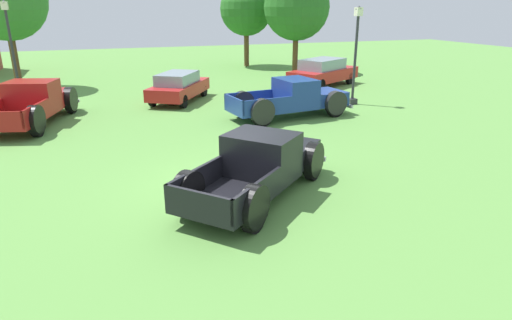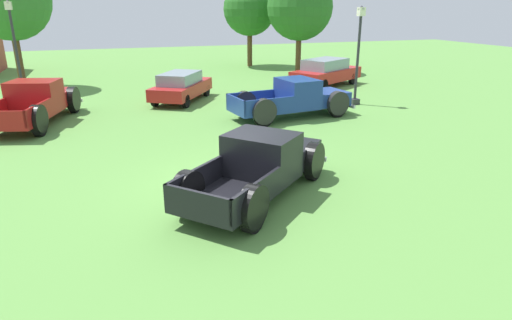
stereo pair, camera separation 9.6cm
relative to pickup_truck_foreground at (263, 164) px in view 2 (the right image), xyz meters
The scene contains 10 objects.
ground_plane 1.27m from the pickup_truck_foreground, 143.67° to the left, with size 80.00×80.00×0.00m, color #5B9342.
pickup_truck_foreground is the anchor object (origin of this frame).
pickup_truck_behind_left 7.82m from the pickup_truck_foreground, 59.69° to the left, with size 5.20×2.51×1.53m.
pickup_truck_behind_right 10.99m from the pickup_truck_foreground, 122.73° to the left, with size 3.25×5.53×1.60m.
sedan_distant_a 15.21m from the pickup_truck_foreground, 56.95° to the left, with size 4.86×3.86×1.51m.
sedan_distant_b 11.29m from the pickup_truck_foreground, 90.13° to the left, with size 3.54×4.31×1.35m.
lamp_post_near 15.89m from the pickup_truck_foreground, 116.83° to the left, with size 0.36×0.36×4.52m.
lamp_post_far 11.02m from the pickup_truck_foreground, 47.60° to the left, with size 0.36×0.36×4.28m.
oak_tree_east 23.73m from the pickup_truck_foreground, 72.66° to the left, with size 3.76×3.76×5.93m.
oak_tree_center 20.89m from the pickup_truck_foreground, 63.62° to the left, with size 4.30×4.30×6.35m.
Camera 2 is at (-2.50, -9.91, 4.27)m, focal length 30.81 mm.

